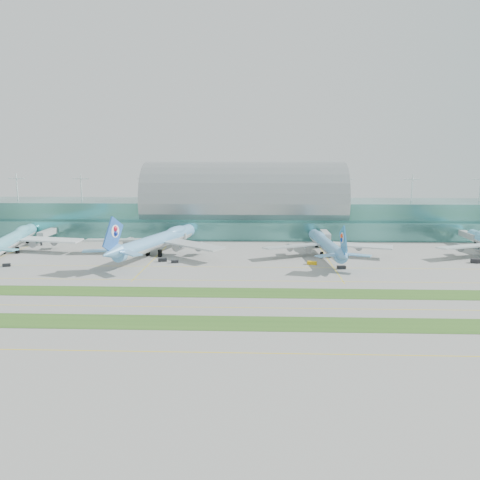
{
  "coord_description": "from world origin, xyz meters",
  "views": [
    {
      "loc": [
        7.52,
        -153.18,
        46.32
      ],
      "look_at": [
        0.0,
        55.0,
        9.0
      ],
      "focal_mm": 35.0,
      "sensor_mm": 36.0,
      "label": 1
    }
  ],
  "objects_px": {
    "airliner_b": "(158,240)",
    "airliner_a": "(13,238)",
    "terminal": "(244,210)",
    "airliner_c": "(326,244)"
  },
  "relations": [
    {
      "from": "airliner_b",
      "to": "airliner_a",
      "type": "bearing_deg",
      "value": -165.09
    },
    {
      "from": "airliner_a",
      "to": "airliner_b",
      "type": "bearing_deg",
      "value": -13.66
    },
    {
      "from": "terminal",
      "to": "airliner_b",
      "type": "distance_m",
      "value": 75.17
    },
    {
      "from": "airliner_b",
      "to": "airliner_c",
      "type": "distance_m",
      "value": 79.56
    },
    {
      "from": "airliner_c",
      "to": "terminal",
      "type": "bearing_deg",
      "value": 117.25
    },
    {
      "from": "terminal",
      "to": "airliner_c",
      "type": "relative_size",
      "value": 4.9
    },
    {
      "from": "terminal",
      "to": "airliner_b",
      "type": "bearing_deg",
      "value": -121.8
    },
    {
      "from": "airliner_b",
      "to": "airliner_c",
      "type": "height_order",
      "value": "airliner_b"
    },
    {
      "from": "airliner_a",
      "to": "airliner_c",
      "type": "bearing_deg",
      "value": -12.8
    },
    {
      "from": "terminal",
      "to": "airliner_a",
      "type": "distance_m",
      "value": 127.66
    }
  ]
}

